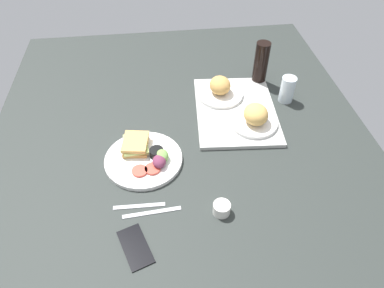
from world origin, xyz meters
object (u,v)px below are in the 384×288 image
serving_tray (236,110)px  plate_with_salad (144,156)px  soda_bottle (261,63)px  knife (152,212)px  cell_phone (135,246)px  bread_plate_near (220,89)px  drinking_glass (287,89)px  espresso_cup (222,208)px  fork (139,206)px  bread_plate_far (255,117)px

serving_tray → plate_with_salad: 45.46cm
plate_with_salad → serving_tray: bearing=120.7°
plate_with_salad → soda_bottle: size_ratio=1.41×
knife → cell_phone: size_ratio=1.32×
serving_tray → bread_plate_near: (-10.35, -5.03, 3.86)cm
bread_plate_near → drinking_glass: size_ratio=1.72×
bread_plate_near → espresso_cup: bearing=-9.7°
knife → cell_phone: cell_phone is taller
bread_plate_near → plate_with_salad: bearing=-45.4°
knife → cell_phone: (11.66, -5.41, 0.15)cm
plate_with_salad → bread_plate_near: bearing=134.6°
plate_with_salad → fork: (20.66, -2.41, -1.46)cm
fork → plate_with_salad: bearing=85.0°
knife → bread_plate_near: bearing=56.6°
serving_tray → espresso_cup: size_ratio=8.04×
fork → bread_plate_far: bearing=37.4°
drinking_glass → espresso_cup: drinking_glass is taller
soda_bottle → cell_phone: 98.24cm
plate_with_salad → drinking_glass: (-28.41, 62.45, 4.08)cm
bread_plate_near → knife: (57.25, -32.45, -4.41)cm
plate_with_salad → fork: 20.85cm
plate_with_salad → drinking_glass: size_ratio=2.45×
bread_plate_near → bread_plate_far: size_ratio=1.03×
cell_phone → serving_tray: bearing=124.3°
bread_plate_far → espresso_cup: 44.25cm
soda_bottle → fork: size_ratio=1.18×
espresso_cup → soda_bottle: bearing=156.4°
bread_plate_near → serving_tray: bearing=25.9°
cell_phone → plate_with_salad: bearing=154.4°
bread_plate_near → cell_phone: bearing=-28.8°
soda_bottle → espresso_cup: soda_bottle is taller
serving_tray → soda_bottle: (-20.13, 15.13, 9.26)cm
espresso_cup → cell_phone: espresso_cup is taller
drinking_glass → plate_with_salad: bearing=-65.5°
knife → espresso_cup: bearing=-10.4°
bread_plate_near → drinking_glass: drinking_glass is taller
drinking_glass → espresso_cup: 67.00cm
drinking_glass → soda_bottle: soda_bottle is taller
knife → drinking_glass: bearing=36.7°
espresso_cup → cell_phone: size_ratio=0.39×
espresso_cup → drinking_glass: bearing=144.7°
plate_with_salad → fork: plate_with_salad is taller
serving_tray → bread_plate_far: (10.32, 5.21, 4.22)cm
bread_plate_near → cell_phone: (68.91, -37.86, -4.26)cm
espresso_cup → fork: espresso_cup is taller
plate_with_salad → cell_phone: bearing=-6.2°
soda_bottle → fork: 86.02cm
serving_tray → fork: bearing=-43.4°
drinking_glass → knife: (52.07, -60.87, -5.54)cm
cell_phone → fork: bearing=155.0°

